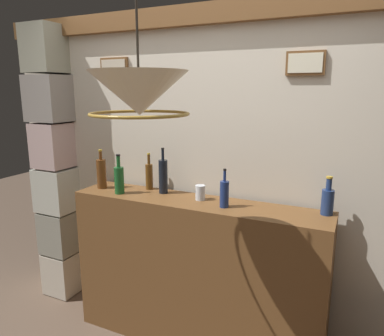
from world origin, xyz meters
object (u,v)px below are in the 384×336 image
liquor_bottle_rum (101,173)px  pendant_lamp (139,94)px  glass_tumbler_rocks (200,193)px  liquor_bottle_brandy (119,179)px  liquor_bottle_amaro (163,176)px  liquor_bottle_gin (149,176)px  liquor_bottle_mezcal (224,193)px  liquor_bottle_scotch (328,200)px

liquor_bottle_rum → pendant_lamp: size_ratio=0.52×
glass_tumbler_rocks → liquor_bottle_brandy: bearing=-169.6°
liquor_bottle_rum → liquor_bottle_brandy: bearing=-16.7°
liquor_bottle_brandy → liquor_bottle_amaro: size_ratio=0.86×
liquor_bottle_gin → liquor_bottle_brandy: bearing=-125.0°
liquor_bottle_brandy → liquor_bottle_gin: 0.25m
liquor_bottle_brandy → liquor_bottle_amaro: (0.30, 0.15, 0.02)m
glass_tumbler_rocks → pendant_lamp: (0.00, -0.75, 0.70)m
liquor_bottle_mezcal → pendant_lamp: bearing=-107.5°
liquor_bottle_mezcal → glass_tumbler_rocks: size_ratio=2.47×
liquor_bottle_mezcal → pendant_lamp: (-0.21, -0.67, 0.65)m
liquor_bottle_mezcal → liquor_bottle_scotch: bearing=12.3°
liquor_bottle_brandy → liquor_bottle_mezcal: size_ratio=1.14×
liquor_bottle_mezcal → liquor_bottle_rum: bearing=178.2°
liquor_bottle_amaro → liquor_bottle_rum: bearing=-170.7°
liquor_bottle_gin → liquor_bottle_scotch: bearing=-1.2°
liquor_bottle_brandy → pendant_lamp: (0.62, -0.63, 0.64)m
liquor_bottle_gin → liquor_bottle_amaro: bearing=-17.7°
liquor_bottle_gin → glass_tumbler_rocks: liquor_bottle_gin is taller
liquor_bottle_rum → pendant_lamp: 1.26m
liquor_bottle_gin → liquor_bottle_amaro: 0.17m
liquor_bottle_mezcal → glass_tumbler_rocks: 0.23m
liquor_bottle_scotch → glass_tumbler_rocks: size_ratio=2.32×
pendant_lamp → glass_tumbler_rocks: bearing=90.1°
liquor_bottle_gin → liquor_bottle_scotch: (1.33, -0.03, -0.02)m
liquor_bottle_amaro → liquor_bottle_mezcal: bearing=-12.4°
liquor_bottle_mezcal → pendant_lamp: pendant_lamp is taller
liquor_bottle_rum → liquor_bottle_mezcal: liquor_bottle_rum is taller
liquor_bottle_amaro → glass_tumbler_rocks: (0.32, -0.04, -0.08)m
liquor_bottle_rum → pendant_lamp: bearing=-39.7°
liquor_bottle_gin → pendant_lamp: size_ratio=0.48×
liquor_bottle_brandy → liquor_bottle_mezcal: liquor_bottle_brandy is taller
liquor_bottle_brandy → liquor_bottle_rum: (-0.22, 0.07, 0.01)m
liquor_bottle_mezcal → pendant_lamp: size_ratio=0.44×
liquor_bottle_scotch → liquor_bottle_mezcal: size_ratio=0.94×
liquor_bottle_rum → liquor_bottle_scotch: size_ratio=1.26×
liquor_bottle_gin → liquor_bottle_mezcal: bearing=-13.6°
liquor_bottle_scotch → liquor_bottle_mezcal: 0.65m
liquor_bottle_scotch → pendant_lamp: pendant_lamp is taller
liquor_bottle_gin → liquor_bottle_amaro: (0.16, -0.05, 0.02)m
liquor_bottle_mezcal → liquor_bottle_brandy: bearing=-177.7°
liquor_bottle_gin → pendant_lamp: bearing=-60.0°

